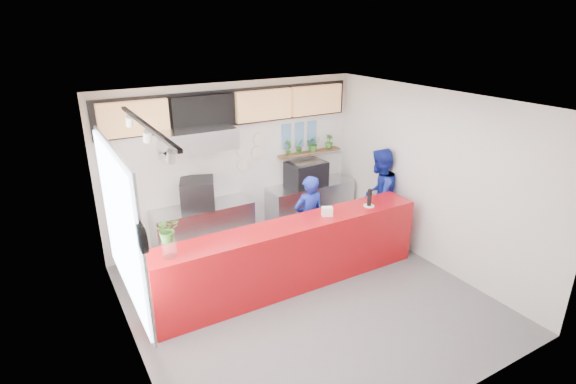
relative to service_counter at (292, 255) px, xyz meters
name	(u,v)px	position (x,y,z in m)	size (l,w,h in m)	color
floor	(305,298)	(0.00, -0.40, -0.55)	(5.00, 5.00, 0.00)	slate
ceiling	(308,103)	(0.00, -0.40, 2.45)	(5.00, 5.00, 0.00)	silver
wall_back	(235,163)	(0.00, 2.10, 0.95)	(5.00, 5.00, 0.00)	white
wall_left	(125,251)	(-2.50, -0.40, 0.95)	(5.00, 5.00, 0.00)	white
wall_right	(432,179)	(2.50, -0.40, 0.95)	(5.00, 5.00, 0.00)	white
service_counter	(292,255)	(0.00, 0.00, 0.00)	(4.50, 0.60, 1.10)	#AE0C12
cream_band	(233,104)	(0.00, 2.09, 2.05)	(5.00, 0.02, 0.80)	beige
prep_bench	(204,229)	(-0.80, 1.80, -0.10)	(1.80, 0.60, 0.90)	#B2B5BA
panini_oven	(198,194)	(-0.87, 1.80, 0.61)	(0.57, 0.57, 0.52)	black
extraction_hood	(198,139)	(-0.80, 1.75, 1.60)	(1.20, 0.70, 0.35)	#B2B5BA
hood_lip	(199,150)	(-0.80, 1.75, 1.40)	(1.20, 0.70, 0.08)	#B2B5BA
right_bench	(310,205)	(1.50, 1.80, -0.10)	(1.80, 0.60, 0.90)	#B2B5BA
espresso_machine	(306,174)	(1.40, 1.80, 0.59)	(0.75, 0.53, 0.48)	black
espresso_tray	(306,162)	(1.40, 1.80, 0.83)	(0.60, 0.41, 0.05)	silver
herb_shelf	(310,152)	(1.60, 2.00, 0.95)	(1.40, 0.18, 0.04)	brown
menu_board_far_left	(134,119)	(-1.75, 1.98, 2.00)	(1.10, 0.10, 0.55)	tan
menu_board_mid_left	(204,111)	(-0.59, 1.98, 2.00)	(1.10, 0.10, 0.55)	black
menu_board_mid_right	(264,105)	(0.57, 1.98, 2.00)	(1.10, 0.10, 0.55)	tan
menu_board_far_right	(317,100)	(1.73, 1.98, 2.00)	(1.10, 0.10, 0.55)	tan
soffit	(233,107)	(0.00, 2.06, 2.00)	(4.80, 0.04, 0.65)	black
window_pane	(121,226)	(-2.47, -0.10, 1.15)	(0.04, 2.20, 1.90)	silver
window_frame	(122,225)	(-2.45, -0.10, 1.15)	(0.03, 2.30, 2.00)	#B2B5BA
wall_clock_rim	(142,239)	(-2.46, -1.30, 1.50)	(0.30, 0.30, 0.05)	black
wall_clock_face	(145,238)	(-2.43, -1.30, 1.50)	(0.26, 0.26, 0.02)	white
track_rail	(146,125)	(-2.10, -0.40, 2.39)	(0.05, 2.40, 0.04)	black
dec_plate_a	(243,150)	(0.15, 2.07, 1.20)	(0.24, 0.24, 0.03)	silver
dec_plate_b	(257,152)	(0.45, 2.07, 1.10)	(0.24, 0.24, 0.03)	silver
dec_plate_c	(243,165)	(0.15, 2.07, 0.90)	(0.24, 0.24, 0.03)	silver
dec_plate_d	(259,139)	(0.50, 2.07, 1.35)	(0.24, 0.24, 0.03)	silver
photo_frame_a	(286,130)	(1.10, 2.08, 1.45)	(0.20, 0.02, 0.25)	#598CBF
photo_frame_b	(299,129)	(1.40, 2.08, 1.45)	(0.20, 0.02, 0.25)	#598CBF
photo_frame_c	(312,127)	(1.70, 2.08, 1.45)	(0.20, 0.02, 0.25)	#598CBF
photo_frame_d	(286,143)	(1.10, 2.08, 1.20)	(0.20, 0.02, 0.25)	#598CBF
photo_frame_e	(299,141)	(1.40, 2.08, 1.20)	(0.20, 0.02, 0.25)	#598CBF
photo_frame_f	(312,139)	(1.70, 2.08, 1.20)	(0.20, 0.02, 0.25)	#598CBF
staff_center	(309,218)	(0.71, 0.62, 0.23)	(0.57, 0.37, 1.56)	navy
staff_right	(378,195)	(2.27, 0.62, 0.36)	(0.88, 0.69, 1.81)	navy
herb_a	(288,148)	(1.10, 2.00, 1.12)	(0.16, 0.11, 0.30)	#326B25
herb_b	(299,146)	(1.35, 2.00, 1.12)	(0.16, 0.13, 0.29)	#326B25
herb_c	(313,143)	(1.68, 2.00, 1.13)	(0.29, 0.25, 0.32)	#326B25
herb_d	(329,142)	(2.08, 2.00, 1.11)	(0.16, 0.14, 0.29)	#326B25
glass_vase	(169,248)	(-1.91, -0.05, 0.66)	(0.19, 0.19, 0.23)	white
basil_vase	(167,230)	(-1.91, -0.05, 0.94)	(0.30, 0.26, 0.34)	#326B25
napkin_holder	(327,211)	(0.63, -0.02, 0.62)	(0.17, 0.10, 0.15)	white
white_plate	(369,206)	(1.46, -0.06, 0.56)	(0.18, 0.18, 0.01)	white
pepper_mill	(370,197)	(1.46, -0.06, 0.71)	(0.07, 0.07, 0.29)	black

